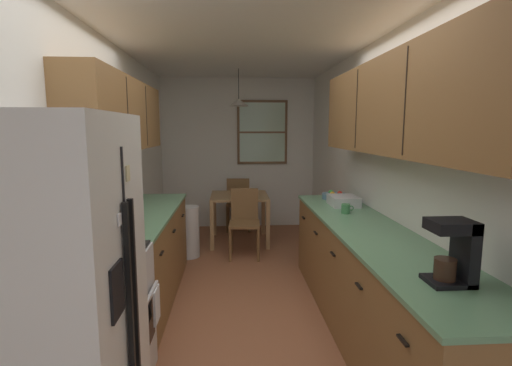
{
  "coord_description": "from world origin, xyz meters",
  "views": [
    {
      "loc": [
        -0.12,
        -2.9,
        1.7
      ],
      "look_at": [
        0.15,
        1.16,
        1.11
      ],
      "focal_mm": 26.47,
      "sensor_mm": 36.0,
      "label": 1
    }
  ],
  "objects": [
    {
      "name": "ground_plane",
      "position": [
        0.0,
        1.0,
        0.0
      ],
      "size": [
        12.0,
        12.0,
        0.0
      ],
      "primitive_type": "plane",
      "color": "#995B3D"
    },
    {
      "name": "wall_left",
      "position": [
        -1.35,
        1.0,
        1.27
      ],
      "size": [
        0.1,
        9.0,
        2.55
      ],
      "primitive_type": "cube",
      "color": "white",
      "rests_on": "ground"
    },
    {
      "name": "wall_right",
      "position": [
        1.35,
        1.0,
        1.27
      ],
      "size": [
        0.1,
        9.0,
        2.55
      ],
      "primitive_type": "cube",
      "color": "white",
      "rests_on": "ground"
    },
    {
      "name": "wall_back",
      "position": [
        0.0,
        3.65,
        1.27
      ],
      "size": [
        4.4,
        0.1,
        2.55
      ],
      "primitive_type": "cube",
      "color": "white",
      "rests_on": "ground"
    },
    {
      "name": "ceiling_slab",
      "position": [
        0.0,
        1.0,
        2.59
      ],
      "size": [
        4.4,
        9.0,
        0.08
      ],
      "primitive_type": "cube",
      "color": "white"
    },
    {
      "name": "refrigerator",
      "position": [
        -0.94,
        -1.28,
        0.88
      ],
      "size": [
        0.75,
        0.73,
        1.76
      ],
      "color": "white",
      "rests_on": "ground"
    },
    {
      "name": "stove_range",
      "position": [
        -0.99,
        -0.58,
        0.47
      ],
      "size": [
        0.66,
        0.63,
        1.1
      ],
      "color": "silver",
      "rests_on": "ground"
    },
    {
      "name": "microwave_over_range",
      "position": [
        -1.11,
        -0.58,
        1.64
      ],
      "size": [
        0.39,
        0.61,
        0.32
      ],
      "color": "silver"
    },
    {
      "name": "counter_left",
      "position": [
        -1.0,
        0.76,
        0.45
      ],
      "size": [
        0.64,
        2.03,
        0.9
      ],
      "color": "brown",
      "rests_on": "ground"
    },
    {
      "name": "upper_cabinets_left",
      "position": [
        -1.14,
        0.71,
        1.83
      ],
      "size": [
        0.33,
        2.11,
        0.65
      ],
      "color": "brown"
    },
    {
      "name": "counter_right",
      "position": [
        1.0,
        -0.02,
        0.45
      ],
      "size": [
        0.64,
        3.16,
        0.9
      ],
      "color": "brown",
      "rests_on": "ground"
    },
    {
      "name": "upper_cabinets_right",
      "position": [
        1.14,
        -0.07,
        1.87
      ],
      "size": [
        0.33,
        2.84,
        0.73
      ],
      "color": "brown"
    },
    {
      "name": "dining_table",
      "position": [
        -0.01,
        2.65,
        0.61
      ],
      "size": [
        0.84,
        0.83,
        0.72
      ],
      "color": "#A87F51",
      "rests_on": "ground"
    },
    {
      "name": "dining_chair_near",
      "position": [
        0.05,
        2.03,
        0.5
      ],
      "size": [
        0.42,
        0.42,
        0.9
      ],
      "color": "brown",
      "rests_on": "ground"
    },
    {
      "name": "dining_chair_far",
      "position": [
        -0.01,
        3.28,
        0.5
      ],
      "size": [
        0.42,
        0.42,
        0.9
      ],
      "color": "brown",
      "rests_on": "ground"
    },
    {
      "name": "pendant_light",
      "position": [
        -0.01,
        2.65,
        2.08
      ],
      "size": [
        0.29,
        0.29,
        0.53
      ],
      "color": "black"
    },
    {
      "name": "back_window",
      "position": [
        0.41,
        3.58,
        1.64
      ],
      "size": [
        0.86,
        0.05,
        1.08
      ],
      "color": "brown"
    },
    {
      "name": "trash_bin",
      "position": [
        -0.7,
        2.02,
        0.34
      ],
      "size": [
        0.29,
        0.29,
        0.68
      ],
      "primitive_type": "cylinder",
      "color": "silver",
      "rests_on": "ground"
    },
    {
      "name": "storage_canister",
      "position": [
        -1.0,
        -0.07,
        0.98
      ],
      "size": [
        0.11,
        0.11,
        0.16
      ],
      "color": "red",
      "rests_on": "counter_left"
    },
    {
      "name": "dish_towel",
      "position": [
        -0.64,
        -0.42,
        0.5
      ],
      "size": [
        0.02,
        0.16,
        0.24
      ],
      "primitive_type": "cube",
      "color": "white"
    },
    {
      "name": "coffee_maker",
      "position": [
        1.03,
        -1.1,
        1.08
      ],
      "size": [
        0.22,
        0.18,
        0.34
      ],
      "color": "black",
      "rests_on": "counter_right"
    },
    {
      "name": "mug_by_coffeemaker",
      "position": [
        0.96,
        0.55,
        0.95
      ],
      "size": [
        0.12,
        0.08,
        0.09
      ],
      "color": "#3F7F4C",
      "rests_on": "counter_right"
    },
    {
      "name": "fruit_bowl",
      "position": [
        1.06,
        1.31,
        0.94
      ],
      "size": [
        0.28,
        0.28,
        0.09
      ],
      "color": "#597F9E",
      "rests_on": "counter_right"
    },
    {
      "name": "dish_rack",
      "position": [
        1.05,
        0.92,
        0.95
      ],
      "size": [
        0.28,
        0.34,
        0.1
      ],
      "primitive_type": "cube",
      "color": "silver",
      "rests_on": "counter_right"
    }
  ]
}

